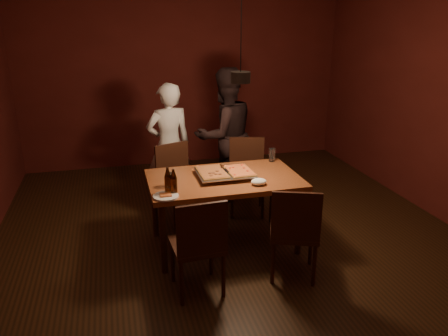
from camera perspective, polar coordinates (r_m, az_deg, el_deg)
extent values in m
plane|color=#321B0D|center=(4.59, 1.90, -10.48)|extent=(6.00, 6.00, 0.00)
plane|color=#5B1A14|center=(6.96, -5.15, 11.97)|extent=(5.00, 0.00, 5.00)
cube|color=brown|center=(4.36, 0.00, -1.55)|extent=(1.50, 0.90, 0.05)
cylinder|color=#38190F|center=(4.07, -7.92, -9.12)|extent=(0.06, 0.06, 0.70)
cylinder|color=#38190F|center=(4.40, 9.78, -6.97)|extent=(0.06, 0.06, 0.70)
cylinder|color=#38190F|center=(4.74, -9.05, -4.97)|extent=(0.06, 0.06, 0.70)
cylinder|color=#38190F|center=(5.02, 6.35, -3.41)|extent=(0.06, 0.06, 0.70)
cube|color=#38190F|center=(5.02, -5.68, -2.38)|extent=(0.54, 0.54, 0.04)
cube|color=#38190F|center=(5.10, -6.80, 0.78)|extent=(0.41, 0.17, 0.45)
cube|color=#38190F|center=(5.22, 3.02, -1.45)|extent=(0.52, 0.52, 0.04)
cube|color=#38190F|center=(5.32, 2.98, 1.69)|extent=(0.41, 0.14, 0.45)
cube|color=#38190F|center=(3.77, -3.58, -10.04)|extent=(0.45, 0.45, 0.04)
cube|color=#38190F|center=(3.50, -2.85, -8.07)|extent=(0.42, 0.06, 0.45)
cube|color=#38190F|center=(4.03, 9.10, -8.26)|extent=(0.54, 0.54, 0.04)
cube|color=#38190F|center=(3.75, 9.42, -6.34)|extent=(0.40, 0.18, 0.45)
cube|color=silver|center=(4.37, 0.12, -0.83)|extent=(0.58, 0.49, 0.05)
cube|color=maroon|center=(4.34, -1.57, -0.51)|extent=(0.27, 0.42, 0.02)
cube|color=gold|center=(4.38, 2.01, -0.32)|extent=(0.26, 0.39, 0.02)
cylinder|color=black|center=(3.98, -7.31, -2.21)|extent=(0.06, 0.06, 0.16)
cone|color=black|center=(3.94, -7.38, -0.55)|extent=(0.06, 0.06, 0.09)
cylinder|color=black|center=(3.96, -6.57, -2.35)|extent=(0.06, 0.06, 0.15)
cone|color=black|center=(3.91, -6.64, -0.75)|extent=(0.06, 0.06, 0.08)
cylinder|color=silver|center=(4.14, -6.99, -1.54)|extent=(0.08, 0.08, 0.13)
cylinder|color=silver|center=(4.85, 6.31, 1.72)|extent=(0.07, 0.07, 0.15)
cylinder|color=white|center=(3.92, -7.62, -3.67)|extent=(0.23, 0.23, 0.02)
cube|color=gold|center=(3.91, -7.63, -3.48)|extent=(0.10, 0.08, 0.01)
ellipsoid|color=white|center=(4.16, 4.57, -1.80)|extent=(0.15, 0.12, 0.06)
imported|color=white|center=(5.44, -7.18, 3.02)|extent=(0.62, 0.46, 1.53)
imported|color=black|center=(5.52, 0.12, 4.27)|extent=(0.97, 0.85, 1.69)
cylinder|color=black|center=(4.02, 2.17, 11.75)|extent=(0.18, 0.18, 0.10)
cylinder|color=black|center=(3.98, 2.28, 19.62)|extent=(0.01, 0.01, 1.00)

